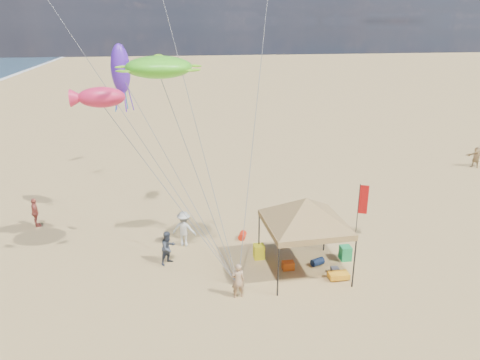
{
  "coord_description": "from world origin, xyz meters",
  "views": [
    {
      "loc": [
        -3.17,
        -16.15,
        10.88
      ],
      "look_at": [
        0.0,
        3.0,
        4.0
      ],
      "focal_mm": 33.6,
      "sensor_mm": 36.0,
      "label": 1
    }
  ],
  "objects": [
    {
      "name": "ground",
      "position": [
        0.0,
        0.0,
        0.0
      ],
      "size": [
        280.0,
        280.0,
        0.0
      ],
      "primitive_type": "plane",
      "color": "tan",
      "rests_on": "ground"
    },
    {
      "name": "canopy_tent",
      "position": [
        2.64,
        1.25,
        3.48
      ],
      "size": [
        6.79,
        6.79,
        4.19
      ],
      "color": "black",
      "rests_on": "ground"
    },
    {
      "name": "feather_flag",
      "position": [
        6.49,
        3.85,
        2.07
      ],
      "size": [
        0.45,
        0.2,
        3.11
      ],
      "color": "black",
      "rests_on": "ground"
    },
    {
      "name": "cooler_red",
      "position": [
        2.02,
        1.51,
        0.19
      ],
      "size": [
        0.54,
        0.38,
        0.38
      ],
      "primitive_type": "cube",
      "color": "#D65111",
      "rests_on": "ground"
    },
    {
      "name": "cooler_blue",
      "position": [
        4.76,
        3.92,
        0.19
      ],
      "size": [
        0.54,
        0.38,
        0.38
      ],
      "primitive_type": "cube",
      "color": "#1424A3",
      "rests_on": "ground"
    },
    {
      "name": "bag_navy",
      "position": [
        3.48,
        1.63,
        0.18
      ],
      "size": [
        0.69,
        0.54,
        0.36
      ],
      "primitive_type": "cylinder",
      "rotation": [
        0.0,
        1.57,
        0.35
      ],
      "color": "#0E1D3E",
      "rests_on": "ground"
    },
    {
      "name": "bag_orange",
      "position": [
        0.45,
        4.92,
        0.18
      ],
      "size": [
        0.54,
        0.69,
        0.36
      ],
      "primitive_type": "cylinder",
      "rotation": [
        0.0,
        1.57,
        1.22
      ],
      "color": "red",
      "rests_on": "ground"
    },
    {
      "name": "chair_green",
      "position": [
        4.97,
        1.94,
        0.35
      ],
      "size": [
        0.5,
        0.5,
        0.7
      ],
      "primitive_type": "cube",
      "color": "#198C47",
      "rests_on": "ground"
    },
    {
      "name": "chair_yellow",
      "position": [
        0.89,
        2.76,
        0.35
      ],
      "size": [
        0.5,
        0.5,
        0.7
      ],
      "primitive_type": "cube",
      "color": "yellow",
      "rests_on": "ground"
    },
    {
      "name": "crate_grey",
      "position": [
        4.04,
        0.85,
        0.14
      ],
      "size": [
        0.34,
        0.3,
        0.28
      ],
      "primitive_type": "cube",
      "color": "slate",
      "rests_on": "ground"
    },
    {
      "name": "beach_cart",
      "position": [
        4.01,
        0.3,
        0.2
      ],
      "size": [
        0.9,
        0.5,
        0.24
      ],
      "primitive_type": "cube",
      "color": "orange",
      "rests_on": "ground"
    },
    {
      "name": "person_near_a",
      "position": [
        -0.63,
        -0.3,
        0.78
      ],
      "size": [
        0.6,
        0.43,
        1.56
      ],
      "primitive_type": "imported",
      "rotation": [
        0.0,
        0.0,
        3.24
      ],
      "color": "tan",
      "rests_on": "ground"
    },
    {
      "name": "person_near_b",
      "position": [
        -3.43,
        2.98,
        0.82
      ],
      "size": [
        1.02,
        0.99,
        1.65
      ],
      "primitive_type": "imported",
      "rotation": [
        0.0,
        0.0,
        0.7
      ],
      "color": "#383F4C",
      "rests_on": "ground"
    },
    {
      "name": "person_near_c",
      "position": [
        -2.61,
        4.66,
        0.94
      ],
      "size": [
        1.38,
        1.06,
        1.88
      ],
      "primitive_type": "imported",
      "rotation": [
        0.0,
        0.0,
        2.8
      ],
      "color": "beige",
      "rests_on": "ground"
    },
    {
      "name": "person_far_a",
      "position": [
        -10.68,
        8.31,
        0.84
      ],
      "size": [
        0.74,
        1.07,
        1.68
      ],
      "primitive_type": "imported",
      "rotation": [
        0.0,
        0.0,
        1.94
      ],
      "color": "#B35244",
      "rests_on": "ground"
    },
    {
      "name": "person_far_c",
      "position": [
        20.68,
        14.17,
        0.82
      ],
      "size": [
        1.38,
        1.46,
        1.64
      ],
      "primitive_type": "imported",
      "rotation": [
        0.0,
        0.0,
        5.44
      ],
      "color": "tan",
      "rests_on": "ground"
    },
    {
      "name": "turtle_kite",
      "position": [
        -3.37,
        2.26,
        9.17
      ],
      "size": [
        3.26,
        3.0,
        0.88
      ],
      "primitive_type": "ellipsoid",
      "rotation": [
        0.0,
        0.0,
        0.42
      ],
      "color": "#4ED723",
      "rests_on": "ground"
    },
    {
      "name": "fish_kite",
      "position": [
        -5.93,
        4.26,
        7.75
      ],
      "size": [
        2.18,
        1.33,
        0.91
      ],
      "primitive_type": "ellipsoid",
      "rotation": [
        0.0,
        0.0,
        0.16
      ],
      "color": "#E12451",
      "rests_on": "ground"
    },
    {
      "name": "squid_kite",
      "position": [
        -5.39,
        8.34,
        8.55
      ],
      "size": [
        1.0,
        1.0,
        2.56
      ],
      "primitive_type": "ellipsoid",
      "rotation": [
        0.0,
        0.0,
        -0.02
      ],
      "color": "#5522C5",
      "rests_on": "ground"
    }
  ]
}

